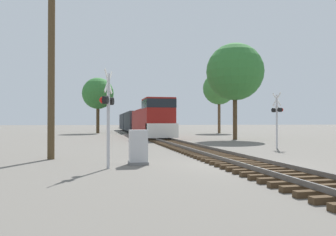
{
  "coord_description": "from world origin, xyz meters",
  "views": [
    {
      "loc": [
        -5.76,
        -12.59,
        1.77
      ],
      "look_at": [
        -1.53,
        7.69,
        2.04
      ],
      "focal_mm": 35.0,
      "sensor_mm": 36.0,
      "label": 1
    }
  ],
  "objects_px": {
    "crossing_signal_near": "(108,107)",
    "relay_cabinet": "(138,147)",
    "freight_train": "(137,122)",
    "tree_mid_background": "(219,89)",
    "tree_deep_background": "(98,94)",
    "tree_far_right": "(235,72)",
    "crossing_signal_far": "(277,114)",
    "utility_pole": "(51,54)"
  },
  "relations": [
    {
      "from": "freight_train",
      "to": "utility_pole",
      "type": "xyz_separation_m",
      "value": [
        -8.05,
        -35.56,
        3.22
      ]
    },
    {
      "from": "crossing_signal_far",
      "to": "tree_deep_background",
      "type": "relative_size",
      "value": 0.42
    },
    {
      "from": "tree_deep_background",
      "to": "freight_train",
      "type": "bearing_deg",
      "value": -14.49
    },
    {
      "from": "crossing_signal_near",
      "to": "tree_deep_background",
      "type": "relative_size",
      "value": 0.43
    },
    {
      "from": "crossing_signal_far",
      "to": "tree_mid_background",
      "type": "distance_m",
      "value": 31.37
    },
    {
      "from": "crossing_signal_near",
      "to": "relay_cabinet",
      "type": "distance_m",
      "value": 2.29
    },
    {
      "from": "tree_far_right",
      "to": "tree_mid_background",
      "type": "bearing_deg",
      "value": 74.02
    },
    {
      "from": "utility_pole",
      "to": "tree_deep_background",
      "type": "distance_m",
      "value": 37.21
    },
    {
      "from": "tree_far_right",
      "to": "freight_train",
      "type": "bearing_deg",
      "value": 110.61
    },
    {
      "from": "crossing_signal_near",
      "to": "tree_far_right",
      "type": "bearing_deg",
      "value": 163.62
    },
    {
      "from": "crossing_signal_far",
      "to": "tree_deep_background",
      "type": "bearing_deg",
      "value": 14.22
    },
    {
      "from": "relay_cabinet",
      "to": "tree_mid_background",
      "type": "height_order",
      "value": "tree_mid_background"
    },
    {
      "from": "relay_cabinet",
      "to": "tree_mid_background",
      "type": "bearing_deg",
      "value": 64.55
    },
    {
      "from": "crossing_signal_near",
      "to": "tree_mid_background",
      "type": "height_order",
      "value": "tree_mid_background"
    },
    {
      "from": "crossing_signal_near",
      "to": "tree_deep_background",
      "type": "height_order",
      "value": "tree_deep_background"
    },
    {
      "from": "crossing_signal_near",
      "to": "relay_cabinet",
      "type": "relative_size",
      "value": 2.62
    },
    {
      "from": "relay_cabinet",
      "to": "utility_pole",
      "type": "bearing_deg",
      "value": 144.3
    },
    {
      "from": "tree_deep_background",
      "to": "tree_far_right",
      "type": "bearing_deg",
      "value": -58.1
    },
    {
      "from": "crossing_signal_near",
      "to": "crossing_signal_far",
      "type": "relative_size",
      "value": 1.0
    },
    {
      "from": "crossing_signal_near",
      "to": "crossing_signal_far",
      "type": "height_order",
      "value": "crossing_signal_near"
    },
    {
      "from": "tree_mid_background",
      "to": "tree_deep_background",
      "type": "xyz_separation_m",
      "value": [
        -19.26,
        3.42,
        -0.85
      ]
    },
    {
      "from": "tree_far_right",
      "to": "tree_deep_background",
      "type": "height_order",
      "value": "tree_far_right"
    },
    {
      "from": "tree_far_right",
      "to": "tree_mid_background",
      "type": "height_order",
      "value": "tree_mid_background"
    },
    {
      "from": "crossing_signal_near",
      "to": "freight_train",
      "type": "bearing_deg",
      "value": -168.84
    },
    {
      "from": "freight_train",
      "to": "tree_mid_background",
      "type": "height_order",
      "value": "tree_mid_background"
    },
    {
      "from": "crossing_signal_near",
      "to": "tree_mid_background",
      "type": "xyz_separation_m",
      "value": [
        18.65,
        37.46,
        4.88
      ]
    },
    {
      "from": "crossing_signal_far",
      "to": "tree_far_right",
      "type": "height_order",
      "value": "tree_far_right"
    },
    {
      "from": "crossing_signal_near",
      "to": "tree_mid_background",
      "type": "distance_m",
      "value": 42.13
    },
    {
      "from": "utility_pole",
      "to": "tree_mid_background",
      "type": "relative_size",
      "value": 1.0
    },
    {
      "from": "crossing_signal_near",
      "to": "tree_deep_background",
      "type": "distance_m",
      "value": 41.08
    },
    {
      "from": "crossing_signal_far",
      "to": "freight_train",
      "type": "bearing_deg",
      "value": 5.04
    },
    {
      "from": "freight_train",
      "to": "relay_cabinet",
      "type": "distance_m",
      "value": 38.59
    },
    {
      "from": "utility_pole",
      "to": "crossing_signal_near",
      "type": "bearing_deg",
      "value": -55.43
    },
    {
      "from": "freight_train",
      "to": "utility_pole",
      "type": "bearing_deg",
      "value": -102.75
    },
    {
      "from": "crossing_signal_far",
      "to": "relay_cabinet",
      "type": "bearing_deg",
      "value": 116.67
    },
    {
      "from": "tree_far_right",
      "to": "tree_mid_background",
      "type": "distance_m",
      "value": 19.61
    },
    {
      "from": "utility_pole",
      "to": "tree_deep_background",
      "type": "height_order",
      "value": "utility_pole"
    },
    {
      "from": "freight_train",
      "to": "relay_cabinet",
      "type": "bearing_deg",
      "value": -96.22
    },
    {
      "from": "relay_cabinet",
      "to": "tree_mid_background",
      "type": "distance_m",
      "value": 40.93
    },
    {
      "from": "utility_pole",
      "to": "freight_train",
      "type": "bearing_deg",
      "value": 77.25
    },
    {
      "from": "utility_pole",
      "to": "crossing_signal_far",
      "type": "bearing_deg",
      "value": 14.38
    },
    {
      "from": "freight_train",
      "to": "crossing_signal_near",
      "type": "height_order",
      "value": "freight_train"
    }
  ]
}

